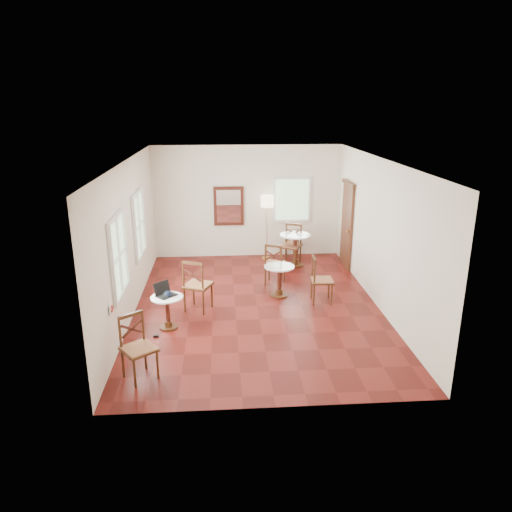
{
  "coord_description": "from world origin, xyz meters",
  "views": [
    {
      "loc": [
        -0.7,
        -9.2,
        4.06
      ],
      "look_at": [
        0.0,
        0.3,
        1.0
      ],
      "focal_mm": 33.77,
      "sensor_mm": 36.0,
      "label": 1
    }
  ],
  "objects": [
    {
      "name": "water_glass",
      "position": [
        -1.76,
        -0.95,
        0.69
      ],
      "size": [
        0.07,
        0.07,
        0.11
      ],
      "primitive_type": "cylinder",
      "color": "white",
      "rests_on": "cafe_table_near"
    },
    {
      "name": "chair_mid_b",
      "position": [
        1.35,
        0.14,
        0.49
      ],
      "size": [
        0.48,
        0.48,
        0.99
      ],
      "rotation": [
        0.0,
        0.0,
        1.52
      ],
      "color": "#4B2912",
      "rests_on": "ground"
    },
    {
      "name": "chair_back_a",
      "position": [
        1.2,
        3.22,
        0.41
      ],
      "size": [
        0.41,
        0.41,
        0.82
      ],
      "rotation": [
        0.0,
        0.0,
        3.04
      ],
      "color": "#4B2912",
      "rests_on": "ground"
    },
    {
      "name": "chair_mid_a",
      "position": [
        0.51,
        1.28,
        0.49
      ],
      "size": [
        0.58,
        0.58,
        0.99
      ],
      "rotation": [
        0.0,
        0.0,
        2.8
      ],
      "color": "#4B2912",
      "rests_on": "ground"
    },
    {
      "name": "chair_near_a",
      "position": [
        -1.22,
        -0.11,
        0.55
      ],
      "size": [
        0.66,
        0.66,
        1.1
      ],
      "rotation": [
        0.0,
        0.0,
        2.74
      ],
      "color": "#4B2912",
      "rests_on": "ground"
    },
    {
      "name": "room_shell",
      "position": [
        -0.06,
        0.27,
        1.89
      ],
      "size": [
        5.02,
        7.02,
        3.01
      ],
      "color": "white",
      "rests_on": "ground"
    },
    {
      "name": "laptop",
      "position": [
        -1.79,
        -0.82,
        0.69
      ],
      "size": [
        0.45,
        0.45,
        0.25
      ],
      "rotation": [
        0.0,
        0.0,
        0.79
      ],
      "color": "black",
      "rests_on": "cafe_table_near"
    },
    {
      "name": "chair_back_b",
      "position": [
        1.08,
        2.59,
        0.53
      ],
      "size": [
        0.67,
        0.67,
        1.07
      ],
      "rotation": [
        0.0,
        0.0,
        -0.49
      ],
      "color": "#4B2912",
      "rests_on": "ground"
    },
    {
      "name": "cafe_table_near",
      "position": [
        -1.74,
        -0.89,
        0.39
      ],
      "size": [
        0.6,
        0.6,
        0.63
      ],
      "color": "#4B2912",
      "rests_on": "ground"
    },
    {
      "name": "mouse",
      "position": [
        -1.74,
        -0.88,
        0.65
      ],
      "size": [
        0.1,
        0.08,
        0.03
      ],
      "primitive_type": "ellipsoid",
      "rotation": [
        0.0,
        0.0,
        -0.29
      ],
      "color": "black",
      "rests_on": "cafe_table_near"
    },
    {
      "name": "cafe_table_mid",
      "position": [
        0.52,
        0.51,
        0.43
      ],
      "size": [
        0.65,
        0.65,
        0.69
      ],
      "color": "#4B2912",
      "rests_on": "ground"
    },
    {
      "name": "chair_near_b",
      "position": [
        -2.01,
        -2.57,
        0.51
      ],
      "size": [
        0.65,
        0.65,
        1.02
      ],
      "rotation": [
        0.0,
        0.0,
        0.64
      ],
      "color": "#4B2912",
      "rests_on": "ground"
    },
    {
      "name": "power_adapter",
      "position": [
        -1.93,
        -1.25,
        0.02
      ],
      "size": [
        0.09,
        0.05,
        0.04
      ],
      "primitive_type": "cube",
      "color": "black",
      "rests_on": "ground"
    },
    {
      "name": "cafe_table_back",
      "position": [
        1.17,
        2.52,
        0.52
      ],
      "size": [
        0.79,
        0.79,
        0.84
      ],
      "color": "#4B2912",
      "rests_on": "ground"
    },
    {
      "name": "floor_lamp",
      "position": [
        0.5,
        3.15,
        1.47
      ],
      "size": [
        0.34,
        0.34,
        1.73
      ],
      "color": "#BF8C3F",
      "rests_on": "ground"
    },
    {
      "name": "navy_mug",
      "position": [
        -1.72,
        -0.89,
        0.68
      ],
      "size": [
        0.13,
        0.09,
        0.1
      ],
      "color": "black",
      "rests_on": "cafe_table_near"
    },
    {
      "name": "ground",
      "position": [
        0.0,
        0.0,
        0.0
      ],
      "size": [
        7.0,
        7.0,
        0.0
      ],
      "primitive_type": "plane",
      "color": "#5E1410",
      "rests_on": "ground"
    }
  ]
}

